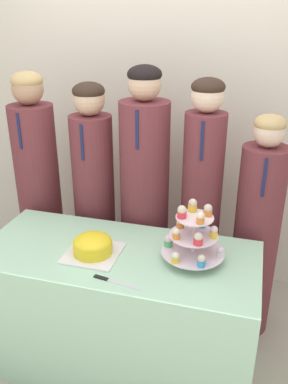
{
  "coord_description": "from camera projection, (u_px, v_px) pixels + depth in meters",
  "views": [
    {
      "loc": [
        0.64,
        -1.39,
        1.91
      ],
      "look_at": [
        0.14,
        0.36,
        1.1
      ],
      "focal_mm": 38.0,
      "sensor_mm": 36.0,
      "label": 1
    }
  ],
  "objects": [
    {
      "name": "student_4",
      "position": [
        256.0,
        235.0,
        2.46
      ],
      "size": [
        0.27,
        0.28,
        1.42
      ],
      "color": "brown",
      "rests_on": "ground_plane"
    },
    {
      "name": "student_2",
      "position": [
        144.0,
        205.0,
        2.59
      ],
      "size": [
        0.3,
        0.31,
        1.65
      ],
      "color": "brown",
      "rests_on": "ground_plane"
    },
    {
      "name": "student_0",
      "position": [
        40.0,
        195.0,
        2.78
      ],
      "size": [
        0.29,
        0.29,
        1.59
      ],
      "color": "brown",
      "rests_on": "ground_plane"
    },
    {
      "name": "cupcake_stand",
      "position": [
        194.0,
        235.0,
        2.02
      ],
      "size": [
        0.32,
        0.32,
        0.31
      ],
      "color": "silver",
      "rests_on": "table"
    },
    {
      "name": "table",
      "position": [
        119.0,
        309.0,
        2.29
      ],
      "size": [
        1.48,
        0.66,
        0.75
      ],
      "color": "#A8DBB2",
      "rests_on": "ground_plane"
    },
    {
      "name": "student_3",
      "position": [
        200.0,
        212.0,
        2.5
      ],
      "size": [
        0.24,
        0.25,
        1.6
      ],
      "color": "brown",
      "rests_on": "ground_plane"
    },
    {
      "name": "wall_back",
      "position": [
        167.0,
        99.0,
        2.87
      ],
      "size": [
        9.0,
        0.06,
        2.7
      ],
      "color": "beige",
      "rests_on": "ground_plane"
    },
    {
      "name": "round_cake",
      "position": [
        93.0,
        245.0,
        2.11
      ],
      "size": [
        0.28,
        0.28,
        0.11
      ],
      "color": "white",
      "rests_on": "table"
    },
    {
      "name": "student_1",
      "position": [
        95.0,
        204.0,
        2.69
      ],
      "size": [
        0.27,
        0.27,
        1.54
      ],
      "color": "brown",
      "rests_on": "ground_plane"
    },
    {
      "name": "cake_knife",
      "position": [
        109.0,
        280.0,
        1.92
      ],
      "size": [
        0.25,
        0.06,
        0.01
      ],
      "rotation": [
        0.0,
        0.0,
        -0.16
      ],
      "color": "silver",
      "rests_on": "table"
    }
  ]
}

